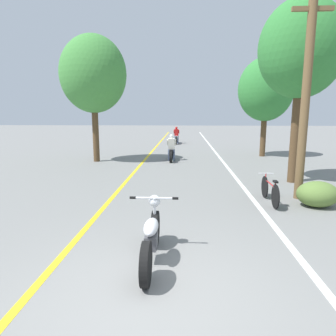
% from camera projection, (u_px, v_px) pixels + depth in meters
% --- Properties ---
extents(ground_plane, '(120.00, 120.00, 0.00)m').
position_uv_depth(ground_plane, '(150.00, 298.00, 4.10)').
color(ground_plane, slate).
extents(lane_stripe_center, '(0.14, 48.00, 0.01)m').
position_uv_depth(lane_stripe_center, '(146.00, 158.00, 16.96)').
color(lane_stripe_center, yellow).
rests_on(lane_stripe_center, ground).
extents(lane_stripe_edge, '(0.14, 48.00, 0.01)m').
position_uv_depth(lane_stripe_edge, '(221.00, 159.00, 16.74)').
color(lane_stripe_edge, white).
rests_on(lane_stripe_edge, ground).
extents(utility_pole, '(1.10, 0.24, 5.85)m').
position_uv_depth(utility_pole, '(306.00, 95.00, 8.39)').
color(utility_pole, brown).
rests_on(utility_pole, ground).
extents(roadside_tree_right_near, '(2.91, 2.62, 6.35)m').
position_uv_depth(roadside_tree_right_near, '(301.00, 50.00, 10.21)').
color(roadside_tree_right_near, '#513A23').
rests_on(roadside_tree_right_near, ground).
extents(roadside_tree_right_far, '(3.13, 2.82, 5.65)m').
position_uv_depth(roadside_tree_right_far, '(266.00, 90.00, 17.06)').
color(roadside_tree_right_far, '#513A23').
rests_on(roadside_tree_right_far, ground).
extents(roadside_tree_left, '(3.35, 3.01, 6.37)m').
position_uv_depth(roadside_tree_left, '(93.00, 75.00, 15.04)').
color(roadside_tree_left, '#513A23').
rests_on(roadside_tree_left, ground).
extents(roadside_bush, '(1.10, 0.88, 0.70)m').
position_uv_depth(roadside_bush, '(318.00, 194.00, 8.05)').
color(roadside_bush, '#5B7A38').
rests_on(roadside_bush, ground).
extents(motorcycle_foreground, '(0.89, 2.06, 1.01)m').
position_uv_depth(motorcycle_foreground, '(151.00, 236.00, 5.06)').
color(motorcycle_foreground, black).
rests_on(motorcycle_foreground, ground).
extents(motorcycle_rider_lead, '(0.50, 1.98, 1.40)m').
position_uv_depth(motorcycle_rider_lead, '(171.00, 151.00, 16.00)').
color(motorcycle_rider_lead, black).
rests_on(motorcycle_rider_lead, ground).
extents(motorcycle_rider_far, '(0.50, 2.11, 1.41)m').
position_uv_depth(motorcycle_rider_far, '(176.00, 137.00, 25.09)').
color(motorcycle_rider_far, black).
rests_on(motorcycle_rider_far, ground).
extents(bicycle_parked, '(0.44, 1.73, 0.76)m').
position_uv_depth(bicycle_parked, '(270.00, 191.00, 8.42)').
color(bicycle_parked, black).
rests_on(bicycle_parked, ground).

